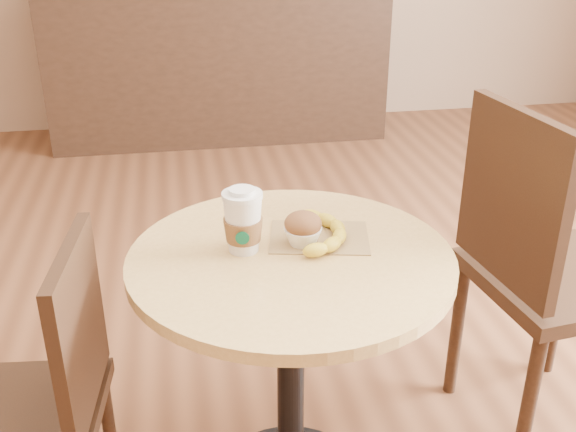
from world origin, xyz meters
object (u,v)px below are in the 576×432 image
at_px(coffee_cup, 243,223).
at_px(muffin, 303,229).
at_px(banana, 323,231).
at_px(chair_left, 41,401).
at_px(chair_right, 541,266).
at_px(cafe_table, 291,323).

distance_m(coffee_cup, muffin, 0.15).
xyz_separation_m(muffin, banana, (0.06, 0.02, -0.02)).
height_order(chair_left, chair_right, chair_right).
distance_m(cafe_table, banana, 0.24).
height_order(cafe_table, muffin, muffin).
bearing_deg(muffin, chair_right, 8.23).
height_order(cafe_table, chair_left, chair_left).
bearing_deg(muffin, cafe_table, -131.18).
xyz_separation_m(chair_left, chair_right, (1.34, 0.23, 0.09)).
xyz_separation_m(cafe_table, chair_right, (0.75, 0.14, 0.01)).
distance_m(cafe_table, coffee_cup, 0.29).
bearing_deg(cafe_table, chair_left, -171.88).
distance_m(chair_left, muffin, 0.72).
distance_m(chair_right, banana, 0.69).
xyz_separation_m(cafe_table, chair_left, (-0.59, -0.08, -0.09)).
xyz_separation_m(coffee_cup, muffin, (0.14, 0.00, -0.03)).
bearing_deg(chair_right, chair_left, 92.68).
bearing_deg(cafe_table, muffin, 48.82).
bearing_deg(muffin, chair_left, -168.65).
distance_m(cafe_table, chair_left, 0.60).
height_order(cafe_table, banana, banana).
bearing_deg(chair_left, coffee_cup, 109.97).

